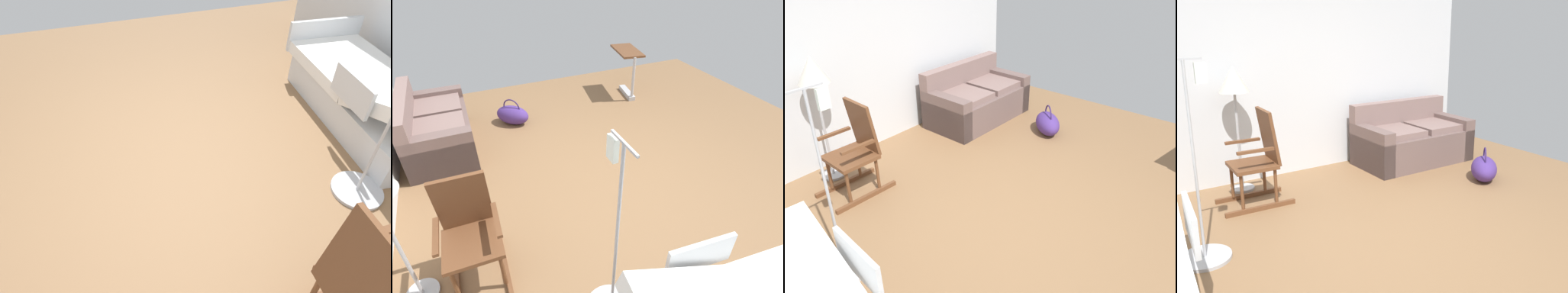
% 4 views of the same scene
% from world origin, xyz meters
% --- Properties ---
extents(ground_plane, '(7.19, 7.19, 0.00)m').
position_xyz_m(ground_plane, '(0.00, 0.00, 0.00)').
color(ground_plane, olive).
extents(hospital_bed, '(1.16, 2.19, 0.95)m').
position_xyz_m(hospital_bed, '(-2.12, 0.03, 0.30)').
color(hospital_bed, silver).
rests_on(hospital_bed, ground).
extents(iv_pole, '(0.44, 0.44, 1.69)m').
position_xyz_m(iv_pole, '(-1.39, 0.90, 0.25)').
color(iv_pole, '#B2B5BA').
rests_on(iv_pole, ground).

